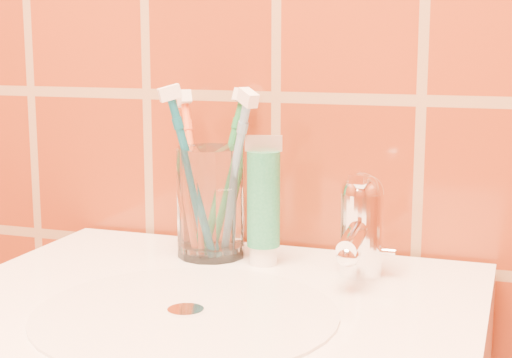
% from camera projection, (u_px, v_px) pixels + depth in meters
% --- Properties ---
extents(glass_tumbler, '(0.08, 0.08, 0.14)m').
position_uv_depth(glass_tumbler, '(211.00, 202.00, 0.96)').
color(glass_tumbler, white).
rests_on(glass_tumbler, pedestal_sink).
extents(toothpaste_tube, '(0.04, 0.04, 0.15)m').
position_uv_depth(toothpaste_tube, '(263.00, 205.00, 0.92)').
color(toothpaste_tube, white).
rests_on(toothpaste_tube, pedestal_sink).
extents(faucet, '(0.05, 0.11, 0.12)m').
position_uv_depth(faucet, '(361.00, 221.00, 0.88)').
color(faucet, white).
rests_on(faucet, pedestal_sink).
extents(toothbrush_0, '(0.12, 0.12, 0.22)m').
position_uv_depth(toothbrush_0, '(192.00, 175.00, 0.93)').
color(toothbrush_0, '#0D5B74').
rests_on(toothbrush_0, glass_tumbler).
extents(toothbrush_1, '(0.15, 0.14, 0.22)m').
position_uv_depth(toothbrush_1, '(233.00, 177.00, 0.93)').
color(toothbrush_1, '#6B99BE').
rests_on(toothbrush_1, glass_tumbler).
extents(toothbrush_2, '(0.16, 0.17, 0.22)m').
position_uv_depth(toothbrush_2, '(193.00, 174.00, 0.99)').
color(toothbrush_2, orange).
rests_on(toothbrush_2, glass_tumbler).
extents(toothbrush_3, '(0.12, 0.15, 0.22)m').
position_uv_depth(toothbrush_3, '(225.00, 172.00, 0.98)').
color(toothbrush_3, '#207941').
rests_on(toothbrush_3, glass_tumbler).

